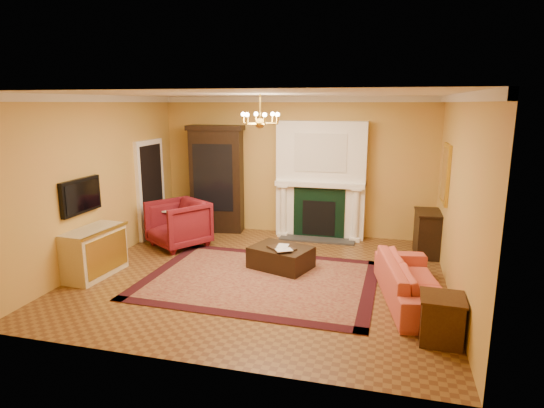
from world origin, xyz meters
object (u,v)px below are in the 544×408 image
(end_table, at_px, (441,320))
(console_table, at_px, (427,234))
(commode, at_px, (94,252))
(china_cabinet, at_px, (217,181))
(leather_ottoman, at_px, (281,257))
(coral_sofa, at_px, (414,275))
(pedestal_table, at_px, (167,222))
(wingback_armchair, at_px, (178,222))

(end_table, distance_m, console_table, 3.36)
(commode, bearing_deg, console_table, 28.35)
(end_table, bearing_deg, commode, 171.13)
(console_table, bearing_deg, china_cabinet, 167.85)
(commode, xyz_separation_m, leather_ottoman, (2.97, 1.12, -0.21))
(leather_ottoman, bearing_deg, console_table, 47.54)
(china_cabinet, bearing_deg, coral_sofa, -41.62)
(pedestal_table, relative_size, coral_sofa, 0.32)
(china_cabinet, height_order, coral_sofa, china_cabinet)
(pedestal_table, height_order, coral_sofa, coral_sofa)
(china_cabinet, distance_m, coral_sofa, 5.14)
(coral_sofa, distance_m, end_table, 1.17)
(wingback_armchair, bearing_deg, leather_ottoman, 16.70)
(leather_ottoman, bearing_deg, wingback_armchair, -178.16)
(pedestal_table, distance_m, end_table, 6.00)
(console_table, bearing_deg, coral_sofa, -102.28)
(pedestal_table, xyz_separation_m, console_table, (5.26, 0.37, 0.02))
(wingback_armchair, relative_size, end_table, 1.85)
(pedestal_table, xyz_separation_m, end_table, (5.20, -2.99, -0.12))
(console_table, distance_m, leather_ottoman, 2.90)
(wingback_armchair, xyz_separation_m, coral_sofa, (4.52, -1.55, -0.11))
(coral_sofa, distance_m, leather_ottoman, 2.37)
(wingback_armchair, bearing_deg, pedestal_table, 176.62)
(china_cabinet, xyz_separation_m, pedestal_table, (-0.75, -1.03, -0.74))
(china_cabinet, relative_size, console_table, 2.74)
(wingback_armchair, xyz_separation_m, console_table, (4.85, 0.68, -0.10))
(china_cabinet, distance_m, wingback_armchair, 1.52)
(leather_ottoman, bearing_deg, coral_sofa, -2.11)
(commode, bearing_deg, wingback_armchair, 73.99)
(coral_sofa, relative_size, leather_ottoman, 2.09)
(china_cabinet, xyz_separation_m, commode, (-1.00, -3.17, -0.73))
(console_table, bearing_deg, leather_ottoman, -155.15)
(wingback_armchair, height_order, end_table, wingback_armchair)
(china_cabinet, bearing_deg, commode, -114.38)
(end_table, bearing_deg, china_cabinet, 137.89)
(wingback_armchair, relative_size, commode, 0.94)
(commode, relative_size, coral_sofa, 0.52)
(commode, height_order, console_table, console_table)
(end_table, xyz_separation_m, leather_ottoman, (-2.48, 1.97, -0.08))
(coral_sofa, bearing_deg, china_cabinet, 44.49)
(commode, xyz_separation_m, end_table, (5.45, -0.85, -0.13))
(coral_sofa, xyz_separation_m, console_table, (0.33, 2.23, 0.01))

